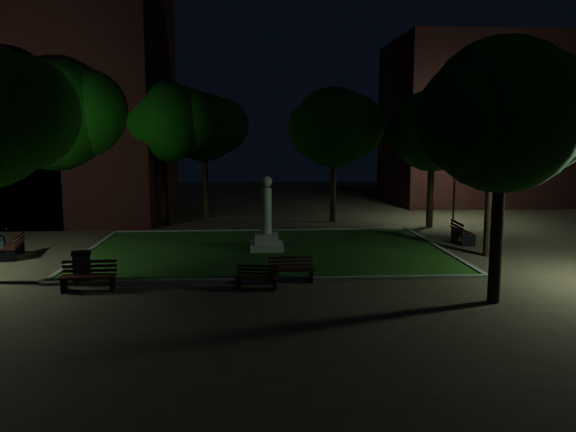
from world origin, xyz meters
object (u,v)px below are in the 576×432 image
bench_right_side (462,233)px  bench_near_left (257,278)px  bench_west_near (89,277)px  trash_bin (82,267)px  bench_near_right (291,270)px  monument (266,230)px  bench_left_side (14,247)px

bench_right_side → bench_near_left: bearing=130.8°
bench_west_near → trash_bin: (-0.49, 0.92, 0.10)m
bench_near_right → bench_right_side: bearing=34.7°
monument → bench_near_right: (0.70, -5.17, -0.56)m
trash_bin → bench_right_side: bearing=22.1°
bench_west_near → bench_right_side: (15.04, 7.22, 0.03)m
monument → bench_right_side: (9.15, 1.39, -0.48)m
trash_bin → bench_near_right: bearing=-2.1°
bench_left_side → bench_right_side: (19.49, 2.01, 0.02)m
bench_near_left → bench_near_right: bench_near_right is taller
bench_near_left → bench_near_right: size_ratio=0.92×
monument → bench_near_right: 5.25m
monument → trash_bin: size_ratio=2.97×
trash_bin → bench_left_side: bearing=132.8°
bench_near_left → bench_left_side: (-9.88, 5.39, 0.10)m
bench_near_right → bench_west_near: size_ratio=0.89×
monument → bench_left_side: monument is taller
bench_left_side → bench_right_side: bench_right_side is taller
bench_west_near → bench_right_side: 16.69m
bench_west_near → bench_left_side: 6.85m
bench_left_side → bench_right_side: 19.60m
bench_near_right → bench_west_near: (-6.60, -0.66, 0.05)m
bench_near_left → trash_bin: 6.02m
bench_west_near → bench_right_side: size_ratio=0.94×
monument → trash_bin: monument is taller
bench_left_side → trash_bin: (3.97, -4.28, 0.09)m
bench_west_near → bench_left_side: (-4.45, 5.21, 0.01)m
bench_left_side → bench_right_side: bearing=86.6°
monument → bench_near_left: monument is taller
bench_right_side → monument: bearing=101.8°
bench_west_near → trash_bin: bearing=115.2°
monument → bench_west_near: monument is taller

